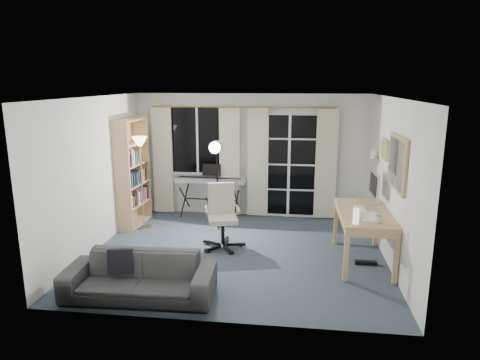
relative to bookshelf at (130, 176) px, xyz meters
name	(u,v)px	position (x,y,z in m)	size (l,w,h in m)	color
floor	(238,253)	(2.13, -1.08, -0.95)	(4.50, 4.00, 0.02)	#394654
window	(198,140)	(1.08, 0.89, 0.56)	(1.20, 0.08, 1.40)	white
french_door	(289,166)	(2.88, 0.89, 0.08)	(1.32, 0.09, 2.11)	white
curtains	(243,162)	(1.99, 0.80, 0.15)	(3.60, 0.07, 2.13)	gold
bookshelf	(130,176)	(0.00, 0.00, 0.00)	(0.36, 0.94, 1.98)	tan
torchiere_lamp	(140,155)	(0.26, -0.12, 0.41)	(0.33, 0.33, 1.68)	#B2B2B7
keyboard_piano	(210,181)	(1.37, 0.61, -0.20)	(1.37, 0.70, 0.98)	black
studio_light	(216,158)	(1.63, -0.12, 0.39)	(0.33, 0.34, 1.66)	black
office_chair	(222,210)	(1.84, -0.80, -0.34)	(0.71, 0.69, 1.03)	black
desk	(364,218)	(4.01, -1.19, -0.26)	(0.74, 1.46, 0.78)	tan
monitor	(374,185)	(4.20, -0.74, 0.13)	(0.19, 0.56, 0.49)	silver
desk_clutter	(362,228)	(3.94, -1.43, -0.33)	(0.45, 0.88, 0.98)	white
mug	(378,218)	(4.11, -1.69, -0.10)	(0.13, 0.10, 0.13)	silver
wall_mirror	(397,163)	(4.35, -1.43, 0.61)	(0.04, 0.94, 0.74)	tan
framed_print	(384,149)	(4.35, -0.53, 0.66)	(0.03, 0.42, 0.32)	tan
wall_shelf	(373,156)	(4.29, -0.03, 0.47)	(0.16, 0.30, 0.18)	tan
sofa	(139,270)	(1.10, -2.63, -0.58)	(1.86, 0.60, 0.72)	#313133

